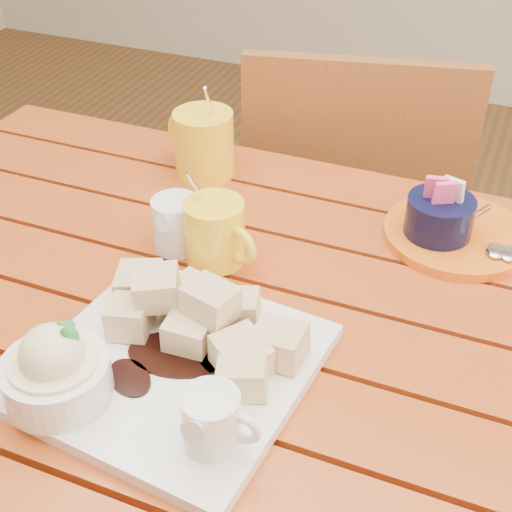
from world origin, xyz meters
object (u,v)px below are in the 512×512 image
at_px(orange_saucer, 458,235).
at_px(table, 230,369).
at_px(dessert_plate, 151,357).
at_px(coffee_mug_left, 203,142).
at_px(chair_far, 351,219).
at_px(coffee_mug_right, 216,232).

bearing_deg(orange_saucer, table, -132.69).
xyz_separation_m(dessert_plate, coffee_mug_left, (-0.15, 0.43, 0.02)).
xyz_separation_m(coffee_mug_left, orange_saucer, (0.41, -0.03, -0.05)).
bearing_deg(dessert_plate, chair_far, 88.51).
relative_size(table, orange_saucer, 5.93).
distance_m(coffee_mug_left, chair_far, 0.49).
bearing_deg(chair_far, table, 77.85).
distance_m(table, chair_far, 0.65).
bearing_deg(coffee_mug_right, table, -36.85).
bearing_deg(table, orange_saucer, 47.31).
bearing_deg(orange_saucer, dessert_plate, -123.47).
bearing_deg(chair_far, coffee_mug_left, 51.15).
relative_size(coffee_mug_left, orange_saucer, 0.77).
bearing_deg(dessert_plate, coffee_mug_left, 108.77).
bearing_deg(chair_far, orange_saucer, 110.24).
relative_size(table, coffee_mug_left, 7.65).
distance_m(table, orange_saucer, 0.37).
height_order(dessert_plate, coffee_mug_left, coffee_mug_left).
relative_size(dessert_plate, orange_saucer, 1.53).
relative_size(table, dessert_plate, 3.86).
distance_m(table, coffee_mug_left, 0.37).
bearing_deg(coffee_mug_left, orange_saucer, 18.67).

